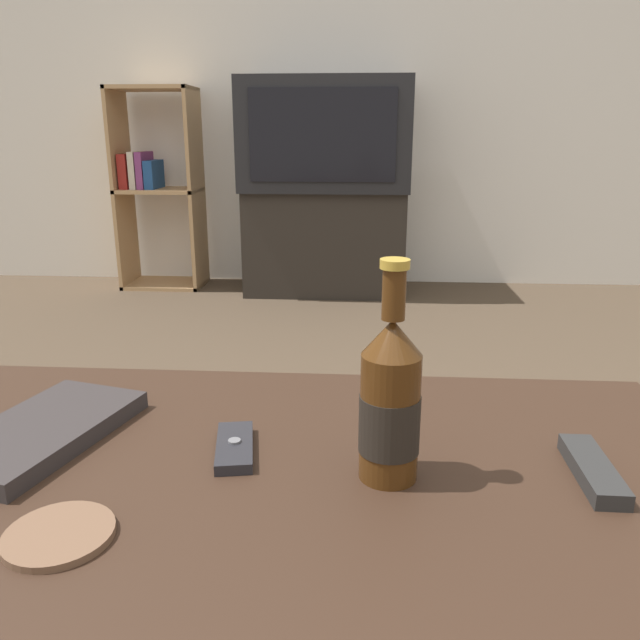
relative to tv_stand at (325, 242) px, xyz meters
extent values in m
cube|color=silver|center=(0.11, 0.28, 1.03)|extent=(8.00, 0.05, 2.60)
cube|color=#332116|center=(0.11, -2.74, 0.16)|extent=(1.09, 0.73, 0.04)
cylinder|color=black|center=(-0.37, -2.44, -0.07)|extent=(0.07, 0.07, 0.41)
cylinder|color=black|center=(0.59, -2.44, -0.07)|extent=(0.07, 0.07, 0.41)
cube|color=#28231E|center=(0.00, 0.00, 0.00)|extent=(0.85, 0.41, 0.55)
cube|color=black|center=(0.00, 0.00, 0.55)|extent=(0.86, 0.48, 0.56)
cube|color=black|center=(0.00, -0.25, 0.55)|extent=(0.71, 0.01, 0.44)
cube|color=tan|center=(-1.13, 0.07, 0.26)|extent=(0.02, 0.30, 1.08)
cube|color=tan|center=(-0.71, 0.07, 0.26)|extent=(0.02, 0.30, 1.08)
cube|color=tan|center=(-0.92, 0.07, -0.26)|extent=(0.44, 0.30, 0.02)
cube|color=tan|center=(-0.92, 0.07, 0.26)|extent=(0.44, 0.30, 0.02)
cube|color=tan|center=(-0.92, 0.07, 0.79)|extent=(0.44, 0.30, 0.02)
cube|color=maroon|center=(-1.08, 0.07, 0.37)|extent=(0.05, 0.21, 0.18)
cube|color=beige|center=(-1.03, 0.07, 0.37)|extent=(0.03, 0.21, 0.20)
cube|color=#7F3875|center=(-0.99, 0.07, 0.37)|extent=(0.04, 0.21, 0.19)
cube|color=navy|center=(-0.94, 0.07, 0.35)|extent=(0.05, 0.21, 0.15)
cylinder|color=#47280F|center=(0.24, -2.70, 0.25)|extent=(0.07, 0.07, 0.15)
cylinder|color=black|center=(0.24, -2.70, 0.25)|extent=(0.07, 0.07, 0.07)
cone|color=#47280F|center=(0.24, -2.70, 0.35)|extent=(0.07, 0.07, 0.04)
cylinder|color=#47280F|center=(0.24, -2.70, 0.40)|extent=(0.03, 0.03, 0.06)
cylinder|color=#B79333|center=(0.24, -2.70, 0.43)|extent=(0.03, 0.03, 0.01)
cube|color=#232328|center=(0.05, -2.65, 0.19)|extent=(0.06, 0.12, 0.01)
cylinder|color=slate|center=(0.05, -2.65, 0.19)|extent=(0.02, 0.02, 0.00)
cube|color=#282828|center=(0.48, -2.69, 0.19)|extent=(0.04, 0.14, 0.02)
cylinder|color=brown|center=(-0.09, -2.84, 0.18)|extent=(0.11, 0.11, 0.01)
cube|color=#2D2828|center=(-0.21, -2.64, 0.19)|extent=(0.21, 0.30, 0.02)
camera|label=1|loc=(0.20, -3.35, 0.57)|focal=35.00mm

